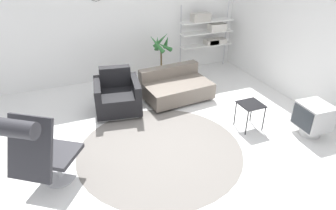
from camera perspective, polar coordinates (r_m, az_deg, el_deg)
name	(u,v)px	position (r m, az deg, el deg)	size (l,w,h in m)	color
ground_plane	(162,135)	(5.14, -1.23, -5.76)	(12.00, 12.00, 0.00)	white
wall_back	(116,19)	(7.03, -9.80, 15.92)	(12.00, 0.09, 2.80)	white
wall_right	(316,36)	(6.21, 26.32, 11.76)	(0.06, 12.00, 2.80)	white
round_rug	(160,150)	(4.80, -1.52, -8.54)	(2.60, 2.60, 0.01)	slate
lounge_chair	(37,147)	(3.94, -23.72, -7.40)	(0.97, 1.06, 1.27)	#BCBCC1
armchair_red	(118,97)	(5.79, -9.58, 1.54)	(0.95, 0.93, 0.81)	silver
couch_low	(176,88)	(6.25, 1.46, 3.32)	(1.41, 1.01, 0.61)	black
side_table	(251,107)	(5.32, 15.47, -0.35)	(0.39, 0.39, 0.48)	black
crt_television	(313,118)	(5.56, 25.89, -2.25)	(0.50, 0.53, 0.57)	#B7B7B7
potted_plant	(161,61)	(6.85, -1.28, 8.32)	(0.54, 0.54, 1.16)	brown
shelf_unit	(209,31)	(7.62, 7.84, 13.88)	(1.34, 0.28, 1.62)	#BCBCC1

